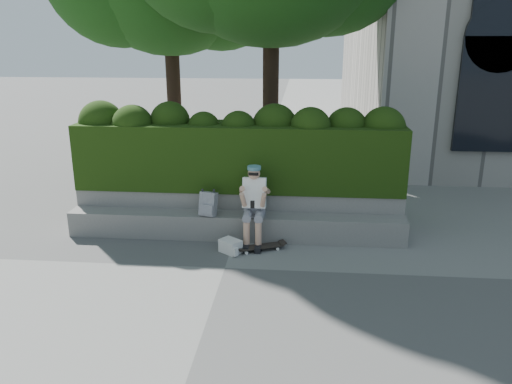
# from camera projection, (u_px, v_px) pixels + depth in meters

# --- Properties ---
(ground) EXTENTS (80.00, 80.00, 0.00)m
(ground) POSITION_uv_depth(u_px,v_px,m) (225.00, 268.00, 7.79)
(ground) COLOR slate
(ground) RESTS_ON ground
(bench_ledge) EXTENTS (6.00, 0.45, 0.45)m
(bench_ledge) POSITION_uv_depth(u_px,v_px,m) (235.00, 226.00, 8.92)
(bench_ledge) COLOR gray
(bench_ledge) RESTS_ON ground
(planter_wall) EXTENTS (6.00, 0.50, 0.75)m
(planter_wall) POSITION_uv_depth(u_px,v_px,m) (238.00, 210.00, 9.33)
(planter_wall) COLOR gray
(planter_wall) RESTS_ON ground
(hedge) EXTENTS (6.00, 1.00, 1.20)m
(hedge) POSITION_uv_depth(u_px,v_px,m) (239.00, 156.00, 9.26)
(hedge) COLOR black
(hedge) RESTS_ON planter_wall
(person) EXTENTS (0.40, 0.76, 1.38)m
(person) POSITION_uv_depth(u_px,v_px,m) (254.00, 202.00, 8.56)
(person) COLOR gray
(person) RESTS_ON ground
(skateboard) EXTENTS (0.80, 0.48, 0.08)m
(skateboard) POSITION_uv_depth(u_px,v_px,m) (261.00, 247.00, 8.42)
(skateboard) COLOR black
(skateboard) RESTS_ON ground
(backpack_plaid) EXTENTS (0.32, 0.23, 0.42)m
(backpack_plaid) POSITION_uv_depth(u_px,v_px,m) (208.00, 204.00, 8.74)
(backpack_plaid) COLOR #A7A6AB
(backpack_plaid) RESTS_ON bench_ledge
(backpack_ground) EXTENTS (0.42, 0.40, 0.22)m
(backpack_ground) POSITION_uv_depth(u_px,v_px,m) (231.00, 246.00, 8.34)
(backpack_ground) COLOR silver
(backpack_ground) RESTS_ON ground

